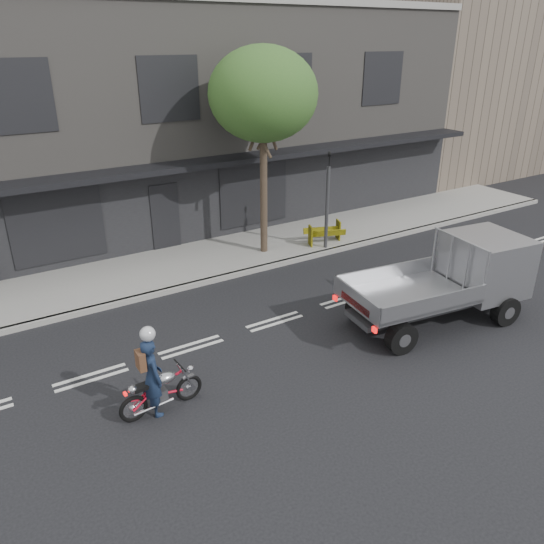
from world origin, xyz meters
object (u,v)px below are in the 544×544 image
at_px(street_tree, 263,95).
at_px(motorcycle, 161,390).
at_px(traffic_light_pole, 327,206).
at_px(construction_barrier, 328,234).
at_px(rider, 152,377).
at_px(flatbed_ute, 471,270).

distance_m(street_tree, motorcycle, 9.82).
xyz_separation_m(traffic_light_pole, construction_barrier, (0.28, 0.24, -1.13)).
bearing_deg(motorcycle, rider, 177.06).
bearing_deg(construction_barrier, motorcycle, -146.71).
distance_m(street_tree, construction_barrier, 5.31).
relative_size(traffic_light_pole, flatbed_ute, 0.68).
height_order(rider, construction_barrier, rider).
relative_size(street_tree, construction_barrier, 5.10).
xyz_separation_m(flatbed_ute, construction_barrier, (-0.16, 5.93, -0.77)).
bearing_deg(construction_barrier, rider, -147.18).
xyz_separation_m(street_tree, motorcycle, (-6.04, -6.07, -4.81)).
height_order(street_tree, traffic_light_pole, street_tree).
relative_size(motorcycle, construction_barrier, 1.34).
relative_size(street_tree, flatbed_ute, 1.32).
bearing_deg(flatbed_ute, construction_barrier, 99.06).
bearing_deg(flatbed_ute, rider, -175.57).
bearing_deg(construction_barrier, flatbed_ute, -88.48).
bearing_deg(traffic_light_pole, street_tree, 156.97).
height_order(street_tree, motorcycle, street_tree).
bearing_deg(street_tree, motorcycle, -134.86).
bearing_deg(flatbed_ute, street_tree, 117.95).
height_order(traffic_light_pole, flatbed_ute, traffic_light_pole).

